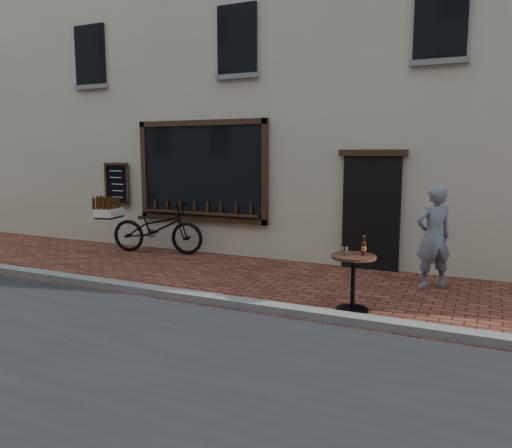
% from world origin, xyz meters
% --- Properties ---
extents(ground, '(90.00, 90.00, 0.00)m').
position_xyz_m(ground, '(0.00, 0.00, 0.00)').
color(ground, '#4E2319').
rests_on(ground, ground).
extents(kerb, '(90.00, 0.25, 0.12)m').
position_xyz_m(kerb, '(0.00, 0.20, 0.06)').
color(kerb, slate).
rests_on(kerb, ground).
extents(shop_building, '(28.00, 6.20, 10.00)m').
position_xyz_m(shop_building, '(0.00, 6.50, 5.00)').
color(shop_building, beige).
rests_on(shop_building, ground).
extents(cargo_bicycle, '(2.61, 1.18, 1.22)m').
position_xyz_m(cargo_bicycle, '(-2.86, 3.00, 0.58)').
color(cargo_bicycle, black).
rests_on(cargo_bicycle, ground).
extents(bistro_table, '(0.64, 0.64, 1.09)m').
position_xyz_m(bistro_table, '(2.26, 0.75, 0.58)').
color(bistro_table, black).
rests_on(bistro_table, ground).
extents(pedestrian, '(0.76, 0.71, 1.74)m').
position_xyz_m(pedestrian, '(3.15, 2.52, 0.87)').
color(pedestrian, slate).
rests_on(pedestrian, ground).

